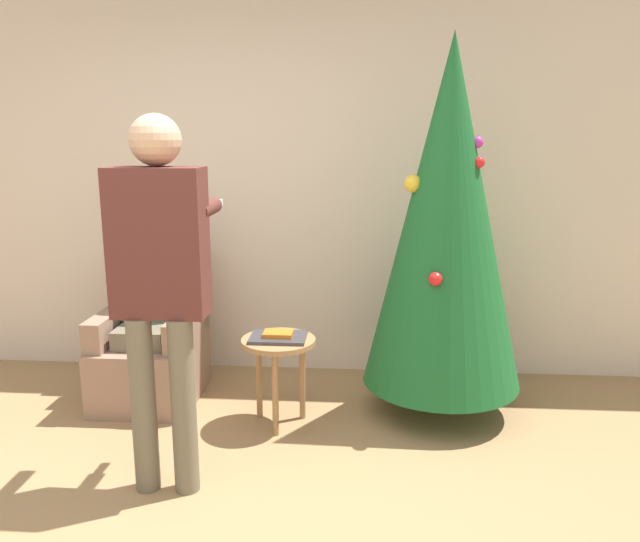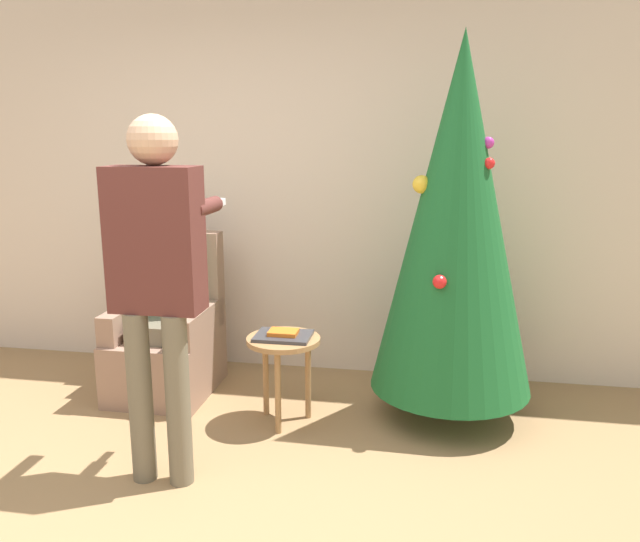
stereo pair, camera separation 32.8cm
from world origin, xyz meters
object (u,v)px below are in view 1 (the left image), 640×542
Objects in this scene: christmas_tree at (447,216)px; person_seated at (148,300)px; person_standing at (160,270)px; armchair at (153,345)px; side_stool at (278,352)px.

person_seated is at bearing 177.74° from christmas_tree.
person_standing reaches higher than person_seated.
armchair is at bearing 112.45° from person_standing.
christmas_tree reaches higher than person_seated.
christmas_tree is 2.06m from armchair.
person_seated is 1.17m from person_standing.
christmas_tree is 4.27× the size of side_stool.
person_seated is at bearing -90.00° from armchair.
christmas_tree is 1.28m from side_stool.
side_stool is (0.88, -0.32, -0.22)m from person_seated.
armchair is at bearing 176.61° from christmas_tree.
person_seated is (-1.86, 0.07, -0.57)m from christmas_tree.
side_stool is (-0.98, -0.25, -0.79)m from christmas_tree.
christmas_tree is at bearing -3.39° from armchair.
person_standing is (0.43, -1.01, 0.43)m from person_seated.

